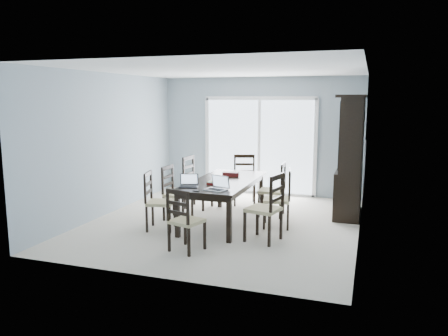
# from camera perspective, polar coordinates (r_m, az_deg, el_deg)

# --- Properties ---
(floor) EXTENTS (5.00, 5.00, 0.00)m
(floor) POSITION_cam_1_polar(r_m,az_deg,el_deg) (7.66, -0.01, -7.11)
(floor) COLOR beige
(floor) RESTS_ON ground
(ceiling) EXTENTS (5.00, 5.00, 0.00)m
(ceiling) POSITION_cam_1_polar(r_m,az_deg,el_deg) (7.37, -0.02, 12.68)
(ceiling) COLOR white
(ceiling) RESTS_ON back_wall
(back_wall) EXTENTS (4.50, 0.02, 2.60)m
(back_wall) POSITION_cam_1_polar(r_m,az_deg,el_deg) (9.80, 4.68, 4.16)
(back_wall) COLOR #91A2AD
(back_wall) RESTS_ON floor
(wall_left) EXTENTS (0.02, 5.00, 2.60)m
(wall_left) POSITION_cam_1_polar(r_m,az_deg,el_deg) (8.40, -14.74, 3.07)
(wall_left) COLOR #91A2AD
(wall_left) RESTS_ON floor
(wall_right) EXTENTS (0.02, 5.00, 2.60)m
(wall_right) POSITION_cam_1_polar(r_m,az_deg,el_deg) (7.02, 17.67, 1.80)
(wall_right) COLOR #91A2AD
(wall_right) RESTS_ON floor
(balcony) EXTENTS (4.50, 2.00, 0.10)m
(balcony) POSITION_cam_1_polar(r_m,az_deg,el_deg) (10.95, 5.86, -2.47)
(balcony) COLOR gray
(balcony) RESTS_ON ground
(railing) EXTENTS (4.50, 0.06, 1.10)m
(railing) POSITION_cam_1_polar(r_m,az_deg,el_deg) (11.82, 6.99, 1.31)
(railing) COLOR #99999E
(railing) RESTS_ON balcony
(dining_table) EXTENTS (1.00, 2.20, 0.75)m
(dining_table) POSITION_cam_1_polar(r_m,az_deg,el_deg) (7.50, -0.01, -2.17)
(dining_table) COLOR black
(dining_table) RESTS_ON floor
(china_hutch) EXTENTS (0.50, 1.38, 2.20)m
(china_hutch) POSITION_cam_1_polar(r_m,az_deg,el_deg) (8.30, 16.21, 1.34)
(china_hutch) COLOR black
(china_hutch) RESTS_ON floor
(sliding_door) EXTENTS (2.52, 0.05, 2.18)m
(sliding_door) POSITION_cam_1_polar(r_m,az_deg,el_deg) (9.79, 4.64, 2.91)
(sliding_door) COLOR silver
(sliding_door) RESTS_ON floor
(chair_left_near) EXTENTS (0.51, 0.50, 1.11)m
(chair_left_near) POSITION_cam_1_polar(r_m,az_deg,el_deg) (7.23, -9.03, -3.42)
(chair_left_near) COLOR black
(chair_left_near) RESTS_ON floor
(chair_left_mid) EXTENTS (0.44, 0.43, 1.10)m
(chair_left_mid) POSITION_cam_1_polar(r_m,az_deg,el_deg) (7.82, -6.66, -2.44)
(chair_left_mid) COLOR black
(chair_left_mid) RESTS_ON floor
(chair_left_far) EXTENTS (0.49, 0.48, 1.18)m
(chair_left_far) POSITION_cam_1_polar(r_m,az_deg,el_deg) (8.58, -3.97, -1.10)
(chair_left_far) COLOR black
(chair_left_far) RESTS_ON floor
(chair_right_near) EXTENTS (0.56, 0.54, 1.20)m
(chair_right_near) POSITION_cam_1_polar(r_m,az_deg,el_deg) (6.54, 5.99, -4.26)
(chair_right_near) COLOR black
(chair_right_near) RESTS_ON floor
(chair_right_mid) EXTENTS (0.51, 0.50, 1.14)m
(chair_right_mid) POSITION_cam_1_polar(r_m,az_deg,el_deg) (7.32, 7.67, -3.10)
(chair_right_mid) COLOR black
(chair_right_mid) RESTS_ON floor
(chair_right_far) EXTENTS (0.46, 0.44, 1.14)m
(chair_right_far) POSITION_cam_1_polar(r_m,az_deg,el_deg) (7.99, 6.94, -2.05)
(chair_right_far) COLOR black
(chair_right_far) RESTS_ON floor
(chair_end_near) EXTENTS (0.49, 0.50, 1.05)m
(chair_end_near) POSITION_cam_1_polar(r_m,az_deg,el_deg) (6.11, -5.44, -5.97)
(chair_end_near) COLOR black
(chair_end_near) RESTS_ON floor
(chair_end_far) EXTENTS (0.55, 0.56, 1.15)m
(chair_end_far) POSITION_cam_1_polar(r_m,az_deg,el_deg) (8.94, 2.67, -0.76)
(chair_end_far) COLOR black
(chair_end_far) RESTS_ON floor
(laptop_dark) EXTENTS (0.34, 0.28, 0.20)m
(laptop_dark) POSITION_cam_1_polar(r_m,az_deg,el_deg) (6.92, -4.66, -2.10)
(laptop_dark) COLOR black
(laptop_dark) RESTS_ON dining_table
(laptop_silver) EXTENTS (0.37, 0.31, 0.22)m
(laptop_silver) POSITION_cam_1_polar(r_m,az_deg,el_deg) (6.65, -1.12, -2.49)
(laptop_silver) COLOR #B5B5B7
(laptop_silver) RESTS_ON dining_table
(book_stack) EXTENTS (0.29, 0.23, 0.05)m
(book_stack) POSITION_cam_1_polar(r_m,az_deg,el_deg) (7.14, -1.03, -1.94)
(book_stack) COLOR maroon
(book_stack) RESTS_ON dining_table
(cell_phone) EXTENTS (0.11, 0.07, 0.01)m
(cell_phone) POSITION_cam_1_polar(r_m,az_deg,el_deg) (6.60, -3.66, -3.02)
(cell_phone) COLOR black
(cell_phone) RESTS_ON dining_table
(game_box) EXTENTS (0.31, 0.19, 0.07)m
(game_box) POSITION_cam_1_polar(r_m,az_deg,el_deg) (7.86, 0.89, -0.81)
(game_box) COLOR #480F0E
(game_box) RESTS_ON dining_table
(hot_tub) EXTENTS (2.16, 1.97, 1.04)m
(hot_tub) POSITION_cam_1_polar(r_m,az_deg,el_deg) (11.21, 2.51, 0.79)
(hot_tub) COLOR brown
(hot_tub) RESTS_ON balcony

